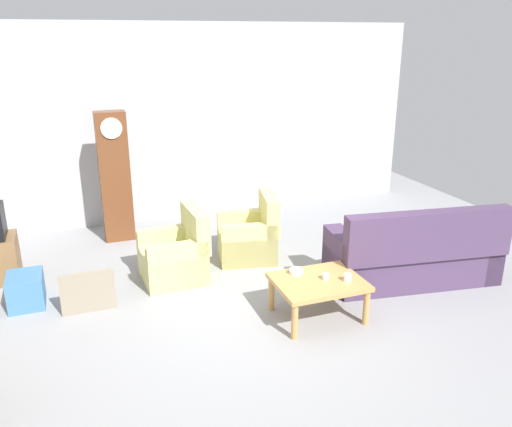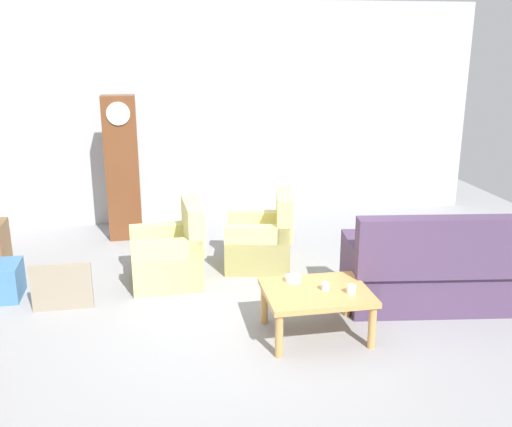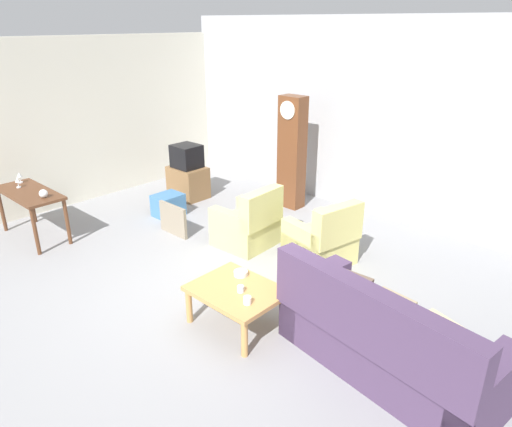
% 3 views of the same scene
% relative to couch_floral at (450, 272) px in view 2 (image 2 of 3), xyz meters
% --- Properties ---
extents(ground_plane, '(10.40, 10.40, 0.00)m').
position_rel_couch_floral_xyz_m(ground_plane, '(-2.18, -0.02, -0.36)').
color(ground_plane, gray).
extents(garage_door_wall, '(8.40, 0.16, 3.20)m').
position_rel_couch_floral_xyz_m(garage_door_wall, '(-2.18, 3.58, 1.24)').
color(garage_door_wall, '#ADAFB5').
rests_on(garage_door_wall, ground_plane).
extents(couch_floral, '(2.20, 1.17, 1.04)m').
position_rel_couch_floral_xyz_m(couch_floral, '(0.00, 0.00, 0.00)').
color(couch_floral, '#4C3856').
rests_on(couch_floral, ground_plane).
extents(armchair_olive_near, '(0.82, 0.79, 0.92)m').
position_rel_couch_floral_xyz_m(armchair_olive_near, '(-2.81, 1.12, -0.05)').
color(armchair_olive_near, '#CCC67A').
rests_on(armchair_olive_near, ground_plane).
extents(armchair_olive_far, '(0.93, 0.90, 0.92)m').
position_rel_couch_floral_xyz_m(armchair_olive_far, '(-1.69, 1.43, -0.05)').
color(armchair_olive_far, '#DDD37A').
rests_on(armchair_olive_far, ground_plane).
extents(coffee_table_wood, '(0.96, 0.76, 0.45)m').
position_rel_couch_floral_xyz_m(coffee_table_wood, '(-1.54, -0.38, 0.03)').
color(coffee_table_wood, tan).
rests_on(coffee_table_wood, ground_plane).
extents(grandfather_clock, '(0.44, 0.30, 1.96)m').
position_rel_couch_floral_xyz_m(grandfather_clock, '(-3.34, 2.80, 0.63)').
color(grandfather_clock, brown).
rests_on(grandfather_clock, ground_plane).
extents(framed_picture_leaning, '(0.60, 0.05, 0.49)m').
position_rel_couch_floral_xyz_m(framed_picture_leaning, '(-3.92, 0.61, -0.11)').
color(framed_picture_leaning, gray).
rests_on(framed_picture_leaning, ground_plane).
extents(storage_box_blue, '(0.39, 0.47, 0.38)m').
position_rel_couch_floral_xyz_m(storage_box_blue, '(-4.60, 1.03, -0.17)').
color(storage_box_blue, teal).
rests_on(storage_box_blue, ground_plane).
extents(cup_white_porcelain, '(0.08, 0.08, 0.08)m').
position_rel_couch_floral_xyz_m(cup_white_porcelain, '(-1.25, -0.51, 0.14)').
color(cup_white_porcelain, white).
rests_on(cup_white_porcelain, coffee_table_wood).
extents(cup_blue_rimmed, '(0.07, 0.07, 0.07)m').
position_rel_couch_floral_xyz_m(cup_blue_rimmed, '(-1.46, -0.40, 0.13)').
color(cup_blue_rimmed, silver).
rests_on(cup_blue_rimmed, coffee_table_wood).
extents(bowl_white_stacked, '(0.16, 0.16, 0.05)m').
position_rel_couch_floral_xyz_m(bowl_white_stacked, '(-1.70, -0.15, 0.13)').
color(bowl_white_stacked, white).
rests_on(bowl_white_stacked, coffee_table_wood).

